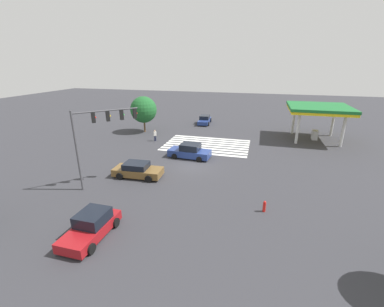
{
  "coord_description": "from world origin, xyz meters",
  "views": [
    {
      "loc": [
        -6.5,
        24.23,
        10.32
      ],
      "look_at": [
        0.0,
        0.0,
        1.35
      ],
      "focal_mm": 24.0,
      "sensor_mm": 36.0,
      "label": 1
    }
  ],
  "objects_px": {
    "car_1": "(190,151)",
    "car_2": "(205,120)",
    "car_3": "(91,226)",
    "car_0": "(138,170)",
    "tree_corner_a": "(144,110)",
    "traffic_signal_mast": "(100,129)",
    "fire_hydrant": "(264,206)",
    "pedestrian": "(155,135)"
  },
  "relations": [
    {
      "from": "car_1",
      "to": "car_2",
      "type": "xyz_separation_m",
      "value": [
        2.05,
        -17.21,
        -0.07
      ]
    },
    {
      "from": "car_3",
      "to": "car_0",
      "type": "bearing_deg",
      "value": -171.63
    },
    {
      "from": "car_1",
      "to": "tree_corner_a",
      "type": "distance_m",
      "value": 13.76
    },
    {
      "from": "traffic_signal_mast",
      "to": "car_3",
      "type": "distance_m",
      "value": 8.53
    },
    {
      "from": "traffic_signal_mast",
      "to": "car_2",
      "type": "bearing_deg",
      "value": 37.67
    },
    {
      "from": "car_1",
      "to": "fire_hydrant",
      "type": "height_order",
      "value": "car_1"
    },
    {
      "from": "car_0",
      "to": "car_1",
      "type": "relative_size",
      "value": 0.96
    },
    {
      "from": "pedestrian",
      "to": "tree_corner_a",
      "type": "relative_size",
      "value": 0.28
    },
    {
      "from": "car_3",
      "to": "fire_hydrant",
      "type": "xyz_separation_m",
      "value": [
        -10.43,
        -5.64,
        -0.26
      ]
    },
    {
      "from": "pedestrian",
      "to": "fire_hydrant",
      "type": "height_order",
      "value": "pedestrian"
    },
    {
      "from": "car_1",
      "to": "fire_hydrant",
      "type": "distance_m",
      "value": 12.56
    },
    {
      "from": "car_1",
      "to": "traffic_signal_mast",
      "type": "bearing_deg",
      "value": 62.03
    },
    {
      "from": "car_3",
      "to": "tree_corner_a",
      "type": "distance_m",
      "value": 25.65
    },
    {
      "from": "fire_hydrant",
      "to": "pedestrian",
      "type": "bearing_deg",
      "value": -44.77
    },
    {
      "from": "car_2",
      "to": "tree_corner_a",
      "type": "xyz_separation_m",
      "value": [
        7.79,
        8.0,
        2.82
      ]
    },
    {
      "from": "car_0",
      "to": "fire_hydrant",
      "type": "bearing_deg",
      "value": -18.27
    },
    {
      "from": "car_2",
      "to": "pedestrian",
      "type": "bearing_deg",
      "value": -23.0
    },
    {
      "from": "car_3",
      "to": "pedestrian",
      "type": "height_order",
      "value": "pedestrian"
    },
    {
      "from": "car_0",
      "to": "pedestrian",
      "type": "xyz_separation_m",
      "value": [
        2.97,
        -11.32,
        0.2
      ]
    },
    {
      "from": "traffic_signal_mast",
      "to": "fire_hydrant",
      "type": "xyz_separation_m",
      "value": [
        -13.63,
        0.91,
        -4.69
      ]
    },
    {
      "from": "car_2",
      "to": "fire_hydrant",
      "type": "xyz_separation_m",
      "value": [
        -10.31,
        26.67,
        -0.23
      ]
    },
    {
      "from": "car_2",
      "to": "pedestrian",
      "type": "xyz_separation_m",
      "value": [
        4.31,
        12.16,
        0.19
      ]
    },
    {
      "from": "car_2",
      "to": "car_3",
      "type": "xyz_separation_m",
      "value": [
        0.12,
        32.31,
        0.03
      ]
    },
    {
      "from": "car_1",
      "to": "car_0",
      "type": "bearing_deg",
      "value": 65.75
    },
    {
      "from": "pedestrian",
      "to": "car_2",
      "type": "bearing_deg",
      "value": 115.85
    },
    {
      "from": "car_0",
      "to": "car_2",
      "type": "distance_m",
      "value": 23.52
    },
    {
      "from": "car_1",
      "to": "fire_hydrant",
      "type": "bearing_deg",
      "value": 135.26
    },
    {
      "from": "pedestrian",
      "to": "tree_corner_a",
      "type": "distance_m",
      "value": 6.03
    },
    {
      "from": "car_1",
      "to": "tree_corner_a",
      "type": "relative_size",
      "value": 0.88
    },
    {
      "from": "car_2",
      "to": "car_3",
      "type": "height_order",
      "value": "car_3"
    },
    {
      "from": "traffic_signal_mast",
      "to": "pedestrian",
      "type": "distance_m",
      "value": 14.29
    },
    {
      "from": "fire_hydrant",
      "to": "car_2",
      "type": "bearing_deg",
      "value": -68.86
    },
    {
      "from": "car_2",
      "to": "pedestrian",
      "type": "relative_size",
      "value": 3.13
    },
    {
      "from": "traffic_signal_mast",
      "to": "car_0",
      "type": "distance_m",
      "value": 5.38
    },
    {
      "from": "car_0",
      "to": "car_3",
      "type": "distance_m",
      "value": 8.91
    },
    {
      "from": "car_3",
      "to": "tree_corner_a",
      "type": "height_order",
      "value": "tree_corner_a"
    },
    {
      "from": "car_1",
      "to": "car_2",
      "type": "relative_size",
      "value": 1.0
    },
    {
      "from": "car_3",
      "to": "pedestrian",
      "type": "distance_m",
      "value": 20.58
    },
    {
      "from": "traffic_signal_mast",
      "to": "car_2",
      "type": "distance_m",
      "value": 26.35
    },
    {
      "from": "tree_corner_a",
      "to": "fire_hydrant",
      "type": "xyz_separation_m",
      "value": [
        -18.1,
        18.67,
        -3.06
      ]
    },
    {
      "from": "car_0",
      "to": "fire_hydrant",
      "type": "distance_m",
      "value": 12.08
    },
    {
      "from": "car_0",
      "to": "car_2",
      "type": "xyz_separation_m",
      "value": [
        -1.34,
        -23.48,
        0.0
      ]
    }
  ]
}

